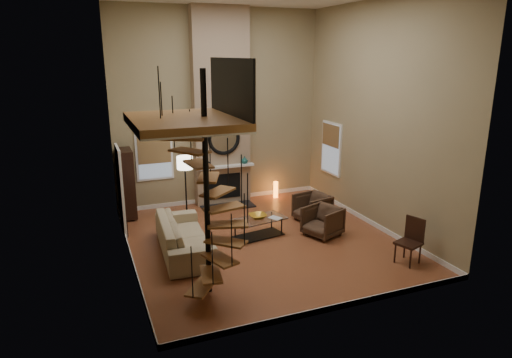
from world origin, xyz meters
name	(u,v)px	position (x,y,z in m)	size (l,w,h in m)	color
ground	(262,241)	(0.00, 0.00, -0.01)	(6.00, 6.50, 0.01)	#A95D36
back_wall	(219,108)	(0.00, 3.25, 2.75)	(6.00, 0.02, 5.50)	#988862
front_wall	(343,154)	(0.00, -3.25, 2.75)	(6.00, 0.02, 5.50)	#988862
left_wall	(121,133)	(-3.00, 0.00, 2.75)	(0.02, 6.50, 5.50)	#988862
right_wall	(377,117)	(3.00, 0.00, 2.75)	(0.02, 6.50, 5.50)	#988862
baseboard_back	(221,198)	(0.00, 3.24, 0.06)	(6.00, 0.02, 0.12)	white
baseboard_front	(334,308)	(0.00, -3.24, 0.06)	(6.00, 0.02, 0.12)	white
baseboard_left	(132,258)	(-2.99, 0.00, 0.06)	(0.02, 6.50, 0.12)	white
baseboard_right	(369,221)	(2.99, 0.00, 0.06)	(0.02, 6.50, 0.12)	white
chimney_breast	(221,109)	(0.00, 3.06, 2.75)	(1.60, 0.38, 5.50)	#957B61
hearth	(228,206)	(0.00, 2.57, 0.02)	(1.50, 0.60, 0.04)	black
firebox	(225,186)	(0.00, 2.86, 0.55)	(0.95, 0.02, 0.72)	black
mantel	(225,167)	(0.00, 2.78, 1.15)	(1.70, 0.18, 0.06)	white
mirror_frame	(224,138)	(0.00, 2.84, 1.95)	(0.94, 0.94, 0.10)	black
mirror_disc	(224,138)	(0.00, 2.85, 1.95)	(0.80, 0.80, 0.01)	white
vase_left	(206,163)	(-0.55, 2.82, 1.30)	(0.24, 0.24, 0.25)	black
vase_right	(245,160)	(0.60, 2.82, 1.28)	(0.20, 0.20, 0.21)	#17504C
window_back	(154,152)	(-1.90, 3.22, 1.62)	(1.02, 0.06, 1.52)	white
window_right	(331,148)	(2.97, 2.00, 1.63)	(0.06, 1.02, 1.52)	white
entry_door	(121,191)	(-2.95, 1.80, 1.05)	(0.10, 1.05, 2.16)	white
loft	(190,117)	(-2.04, -1.80, 3.24)	(1.70, 2.20, 1.09)	#9C6633
spiral_stair	(208,199)	(-1.78, -1.79, 1.78)	(1.47, 1.47, 4.06)	black
hutch	(126,183)	(-2.74, 2.78, 0.95)	(0.38, 0.81, 1.81)	black
sofa	(183,235)	(-1.86, 0.05, 0.40)	(2.53, 0.99, 0.74)	tan
armchair_near	(314,207)	(1.79, 0.75, 0.35)	(0.79, 0.81, 0.74)	#432D1F
armchair_far	(324,221)	(1.54, -0.21, 0.35)	(0.77, 0.80, 0.73)	#432D1F
coffee_table	(259,225)	(0.01, 0.26, 0.28)	(1.39, 0.86, 0.48)	silver
bowl	(258,216)	(0.01, 0.31, 0.50)	(0.42, 0.42, 0.10)	gold
book	(275,218)	(0.36, 0.11, 0.46)	(0.22, 0.30, 0.03)	gray
floor_lamp	(185,168)	(-1.32, 2.02, 1.41)	(0.41, 0.41, 1.71)	black
accent_lamp	(276,189)	(1.64, 2.91, 0.25)	(0.14, 0.14, 0.50)	orange
side_chair	(411,238)	(2.46, -2.18, 0.53)	(0.58, 0.58, 0.97)	black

